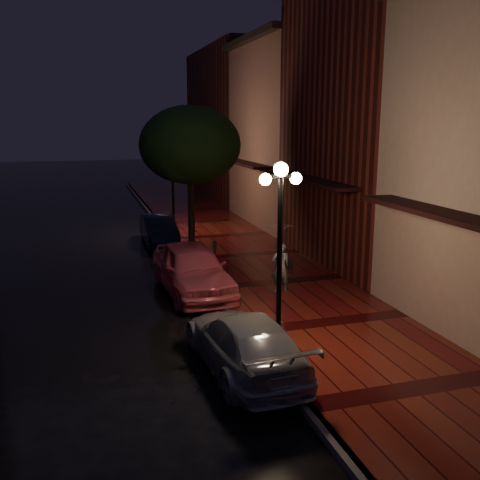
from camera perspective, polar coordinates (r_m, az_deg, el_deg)
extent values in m
plane|color=black|center=(17.07, -3.01, -5.56)|extent=(120.00, 120.00, 0.00)
cube|color=#4E0D0E|center=(17.68, 4.10, -4.67)|extent=(4.50, 60.00, 0.15)
cube|color=#595451|center=(17.05, -3.02, -5.32)|extent=(0.25, 60.00, 0.15)
cube|color=#511914|center=(20.79, 14.96, 12.71)|extent=(5.00, 8.00, 11.00)
cube|color=#8C5951|center=(27.95, 6.14, 10.88)|extent=(5.00, 8.00, 9.00)
cube|color=#511914|center=(37.36, 0.10, 12.15)|extent=(5.00, 12.00, 10.00)
cylinder|color=black|center=(11.97, 4.22, -2.80)|extent=(0.12, 0.12, 4.00)
cylinder|color=black|center=(12.59, 4.08, -10.95)|extent=(0.36, 0.36, 0.30)
cube|color=black|center=(11.60, 4.38, 6.76)|extent=(0.70, 0.08, 0.08)
sphere|color=#ECC08D|center=(11.58, 4.39, 7.50)|extent=(0.32, 0.32, 0.32)
sphere|color=#ECC08D|center=(11.48, 2.73, 6.48)|extent=(0.26, 0.26, 0.26)
sphere|color=#ECC08D|center=(11.73, 5.98, 6.55)|extent=(0.26, 0.26, 0.26)
cylinder|color=black|center=(25.31, -7.17, 5.34)|extent=(0.12, 0.12, 4.00)
cylinder|color=black|center=(25.61, -7.05, 1.23)|extent=(0.36, 0.36, 0.30)
cube|color=black|center=(25.14, -7.29, 9.86)|extent=(0.70, 0.08, 0.08)
sphere|color=#ECC08D|center=(25.13, -7.30, 10.21)|extent=(0.32, 0.32, 0.32)
sphere|color=#ECC08D|center=(25.08, -8.09, 9.72)|extent=(0.26, 0.26, 0.26)
sphere|color=#ECC08D|center=(25.20, -6.50, 9.78)|extent=(0.26, 0.26, 0.26)
cylinder|color=black|center=(22.49, -5.22, 3.44)|extent=(0.28, 0.28, 3.20)
ellipsoid|color=black|center=(22.23, -5.36, 10.07)|extent=(4.16, 4.16, 3.20)
sphere|color=black|center=(22.99, -3.90, 8.69)|extent=(1.80, 1.80, 1.80)
sphere|color=black|center=(21.46, -6.54, 8.62)|extent=(1.80, 1.80, 1.80)
imported|color=#E75F72|center=(16.81, -5.12, -3.06)|extent=(2.16, 4.76, 1.58)
imported|color=black|center=(23.80, -8.65, 1.11)|extent=(1.35, 3.82, 1.26)
imported|color=#9D9DA4|center=(11.78, 0.48, -10.85)|extent=(2.01, 4.47, 1.27)
imported|color=silver|center=(16.46, 4.38, -2.92)|extent=(0.64, 0.51, 1.55)
imported|color=silver|center=(16.23, 4.44, 0.41)|extent=(0.90, 0.92, 0.82)
cylinder|color=black|center=(16.37, 4.40, -1.70)|extent=(0.02, 0.02, 1.24)
cube|color=black|center=(16.48, 5.29, -2.55)|extent=(0.12, 0.29, 0.31)
cylinder|color=black|center=(17.04, -2.69, -2.88)|extent=(0.07, 0.07, 1.24)
cube|color=black|center=(16.86, -2.72, -0.47)|extent=(0.16, 0.14, 0.25)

